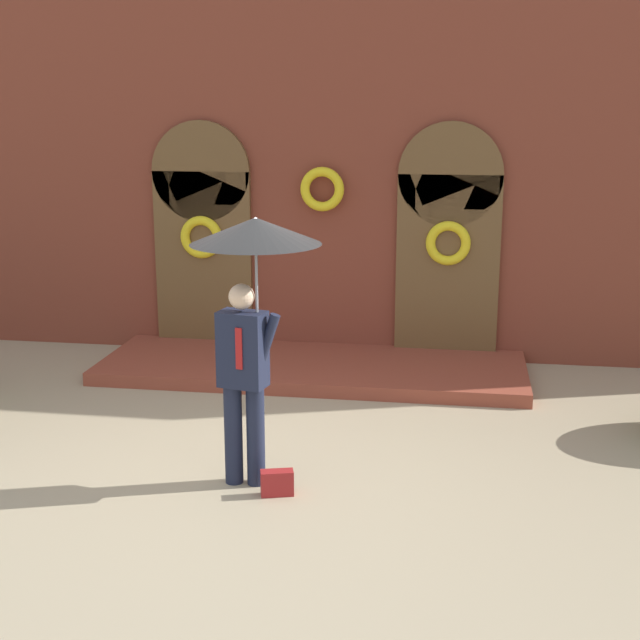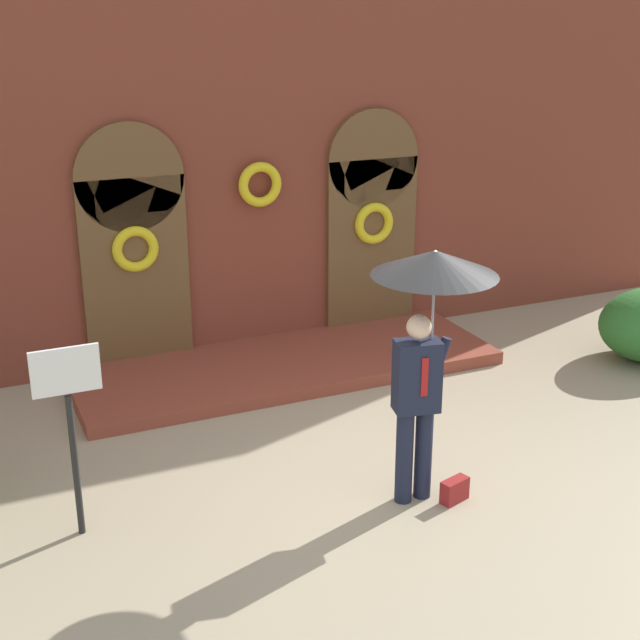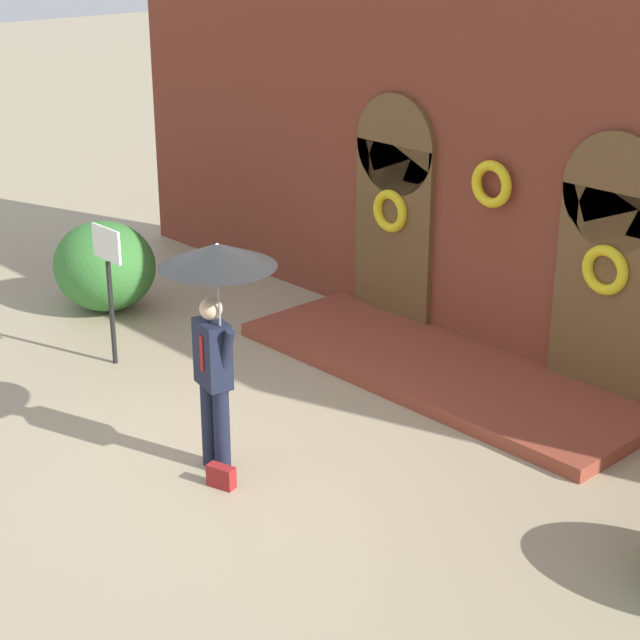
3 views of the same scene
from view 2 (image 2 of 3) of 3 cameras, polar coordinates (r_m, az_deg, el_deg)
The scene contains 5 objects.
ground_plane at distance 8.64m, azimuth 5.54°, elevation -10.53°, with size 80.00×80.00×0.00m, color tan.
building_facade at distance 11.37m, azimuth -4.47°, elevation 11.28°, with size 14.00×2.30×5.60m.
person_with_umbrella at distance 7.70m, azimuth 7.05°, elevation 1.20°, with size 1.10×1.10×2.36m.
handbag at distance 8.41m, azimuth 8.61°, elevation -10.72°, with size 0.28×0.12×0.22m, color maroon.
sign_post at distance 7.65m, azimuth -15.73°, elevation -5.61°, with size 0.56×0.06×1.72m.
Camera 2 is at (-3.77, -6.45, 4.35)m, focal length 50.00 mm.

